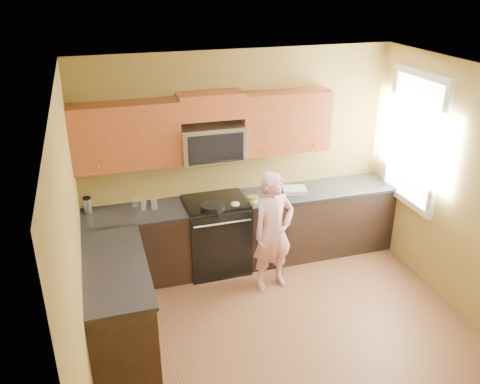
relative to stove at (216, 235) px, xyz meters
name	(u,v)px	position (x,y,z in m)	size (l,w,h in m)	color
floor	(295,345)	(0.40, -1.68, -0.47)	(4.00, 4.00, 0.00)	brown
ceiling	(310,84)	(0.40, -1.68, 2.23)	(4.00, 4.00, 0.00)	white
wall_back	(239,158)	(0.40, 0.32, 0.88)	(4.00, 4.00, 0.00)	olive
wall_left	(76,264)	(-1.60, -1.68, 0.88)	(4.00, 4.00, 0.00)	olive
cabinet_back_run	(246,232)	(0.40, 0.02, -0.03)	(4.00, 0.60, 0.88)	black
cabinet_left_run	(119,305)	(-1.30, -1.08, -0.03)	(0.60, 1.60, 0.88)	black
countertop_back	(246,200)	(0.40, 0.01, 0.43)	(4.00, 0.62, 0.04)	black
countertop_left	(115,266)	(-1.29, -1.08, 0.43)	(0.62, 1.60, 0.04)	black
stove	(216,235)	(0.00, 0.00, 0.00)	(0.76, 0.65, 0.95)	black
microwave	(212,159)	(0.00, 0.12, 0.97)	(0.76, 0.40, 0.42)	silver
upper_cab_left	(129,167)	(-0.99, 0.16, 0.97)	(1.22, 0.33, 0.75)	brown
upper_cab_right	(284,150)	(0.94, 0.16, 0.97)	(1.12, 0.33, 0.75)	brown
upper_cab_over_mw	(210,105)	(0.00, 0.16, 1.62)	(0.76, 0.33, 0.30)	brown
window	(414,140)	(2.38, -0.48, 1.17)	(0.06, 1.06, 1.66)	white
woman	(273,232)	(0.54, -0.59, 0.26)	(0.54, 0.35, 1.48)	pink
frying_pan	(213,209)	(-0.09, -0.22, 0.47)	(0.29, 0.50, 0.07)	black
butter_tub	(253,202)	(0.45, -0.11, 0.45)	(0.13, 0.13, 0.09)	yellow
toast_slice	(282,199)	(0.81, -0.16, 0.45)	(0.11, 0.11, 0.01)	#B27F47
napkin_a	(235,204)	(0.20, -0.17, 0.48)	(0.11, 0.12, 0.06)	silver
napkin_b	(272,190)	(0.78, 0.09, 0.48)	(0.12, 0.13, 0.07)	silver
dish_towel	(294,190)	(1.06, 0.03, 0.47)	(0.30, 0.24, 0.05)	white
travel_mug	(89,213)	(-1.50, 0.17, 0.45)	(0.09, 0.09, 0.20)	silver
glass_a	(134,201)	(-0.96, 0.20, 0.51)	(0.07, 0.07, 0.12)	silver
glass_b	(154,204)	(-0.74, 0.06, 0.51)	(0.07, 0.07, 0.12)	silver
glass_c	(143,205)	(-0.87, 0.07, 0.51)	(0.07, 0.07, 0.12)	silver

